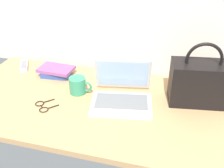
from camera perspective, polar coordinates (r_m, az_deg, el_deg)
The scene contains 7 objects.
desk at distance 1.43m, azimuth -1.98°, elevation -4.42°, with size 1.60×0.76×0.03m.
laptop at distance 1.41m, azimuth 2.11°, elevation -2.04°, with size 0.35×0.33×0.21m.
coffee_mug at distance 1.49m, azimuth -7.19°, elevation -0.24°, with size 0.13×0.09×0.09m.
remote_control_near at distance 1.87m, azimuth -18.07°, elevation 3.68°, with size 0.12×0.16×0.02m.
eyeglasses at distance 1.43m, azimuth -14.48°, elevation -4.58°, with size 0.14×0.14×0.01m.
handbag at distance 1.44m, azimuth 18.10°, elevation 0.38°, with size 0.32×0.20×0.33m.
book_stack at distance 1.70m, azimuth -11.68°, elevation 2.64°, with size 0.21×0.14×0.05m.
Camera 1 is at (0.36, -1.13, 0.82)m, focal length 43.29 mm.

